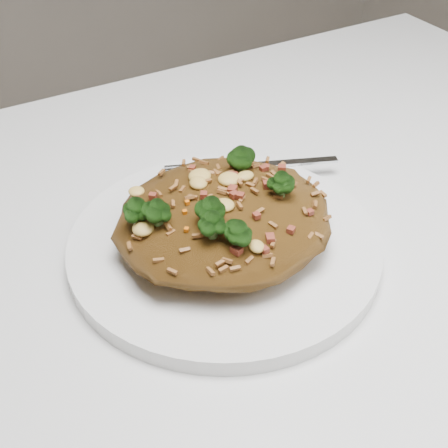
{
  "coord_description": "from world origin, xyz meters",
  "views": [
    {
      "loc": [
        -0.09,
        -0.26,
        1.08
      ],
      "look_at": [
        0.1,
        0.07,
        0.78
      ],
      "focal_mm": 50.0,
      "sensor_mm": 36.0,
      "label": 1
    }
  ],
  "objects": [
    {
      "name": "fork",
      "position": [
        0.18,
        0.14,
        0.77
      ],
      "size": [
        0.16,
        0.08,
        0.0
      ],
      "rotation": [
        0.0,
        0.0,
        -0.39
      ],
      "color": "silver",
      "rests_on": "plate"
    },
    {
      "name": "plate",
      "position": [
        0.1,
        0.07,
        0.76
      ],
      "size": [
        0.25,
        0.25,
        0.01
      ],
      "primitive_type": "cylinder",
      "color": "white",
      "rests_on": "dining_table"
    },
    {
      "name": "fried_rice",
      "position": [
        0.09,
        0.07,
        0.79
      ],
      "size": [
        0.17,
        0.16,
        0.06
      ],
      "color": "brown",
      "rests_on": "plate"
    },
    {
      "name": "dining_table",
      "position": [
        0.0,
        0.0,
        0.66
      ],
      "size": [
        1.2,
        0.8,
        0.75
      ],
      "color": "silver",
      "rests_on": "ground"
    }
  ]
}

